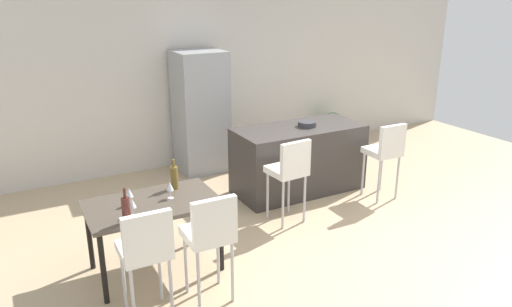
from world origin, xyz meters
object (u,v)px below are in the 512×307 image
object	(u,v)px
bar_chair_middle	(386,149)
dining_chair_far	(210,232)
wine_bottle_end	(126,210)
refrigerator	(200,112)
kitchen_island	(298,159)
dining_chair_near	(146,248)
wine_bottle_inner	(174,177)
wine_glass_left	(129,193)
dining_table	(153,209)
wine_glass_middle	(132,203)
wine_glass_right	(170,187)
fruit_bowl	(307,124)
potted_plant	(332,126)
bar_chair_left	(290,168)

from	to	relation	value
bar_chair_middle	dining_chair_far	xyz separation A→B (m)	(-2.93, -0.99, 0.00)
wine_bottle_end	refrigerator	bearing A→B (deg)	56.52
refrigerator	kitchen_island	bearing A→B (deg)	-58.85
dining_chair_near	wine_bottle_inner	size ratio (longest dim) A/B	3.30
kitchen_island	wine_bottle_end	size ratio (longest dim) A/B	5.43
dining_chair_far	refrigerator	distance (m)	3.43
kitchen_island	wine_glass_left	distance (m)	2.79
bar_chair_middle	dining_table	xyz separation A→B (m)	(-3.21, -0.25, -0.03)
dining_table	wine_glass_middle	world-z (taller)	wine_glass_middle
refrigerator	bar_chair_middle	bearing A→B (deg)	-52.32
refrigerator	wine_glass_right	bearing A→B (deg)	-118.36
dining_table	fruit_bowl	size ratio (longest dim) A/B	5.09
dining_table	potted_plant	bearing A→B (deg)	31.27
dining_chair_near	wine_glass_right	xyz separation A→B (m)	(0.47, 0.75, 0.17)
kitchen_island	wine_glass_middle	size ratio (longest dim) A/B	10.18
potted_plant	dining_table	bearing A→B (deg)	-148.73
bar_chair_middle	wine_bottle_end	bearing A→B (deg)	-171.03
kitchen_island	wine_bottle_end	distance (m)	3.03
fruit_bowl	potted_plant	size ratio (longest dim) A/B	0.40
wine_bottle_inner	potted_plant	distance (m)	4.36
bar_chair_left	dining_chair_far	xyz separation A→B (m)	(-1.44, -0.99, 0.00)
refrigerator	potted_plant	xyz separation A→B (m)	(2.51, -0.01, -0.56)
kitchen_island	wine_bottle_inner	world-z (taller)	wine_bottle_inner
kitchen_island	dining_chair_near	bearing A→B (deg)	-146.16
bar_chair_left	bar_chair_middle	size ratio (longest dim) A/B	1.00
dining_chair_far	wine_glass_middle	world-z (taller)	dining_chair_far
wine_glass_middle	dining_chair_far	bearing A→B (deg)	-45.77
bar_chair_left	fruit_bowl	distance (m)	1.10
potted_plant	wine_bottle_inner	bearing A→B (deg)	-149.08
dining_table	dining_chair_near	world-z (taller)	dining_chair_near
wine_bottle_inner	wine_glass_left	bearing A→B (deg)	-160.24
wine_glass_middle	fruit_bowl	bearing A→B (deg)	24.11
dining_chair_far	dining_table	bearing A→B (deg)	110.73
bar_chair_middle	refrigerator	bearing A→B (deg)	127.68
wine_bottle_inner	refrigerator	size ratio (longest dim) A/B	0.17
wine_bottle_end	wine_bottle_inner	distance (m)	0.82
bar_chair_left	refrigerator	xyz separation A→B (m)	(-0.22, 2.21, 0.22)
wine_glass_left	refrigerator	distance (m)	2.96
dining_table	dining_chair_near	bearing A→B (deg)	-110.85
wine_glass_middle	wine_bottle_inner	bearing A→B (deg)	37.98
bar_chair_left	potted_plant	distance (m)	3.20
dining_chair_near	wine_glass_left	bearing A→B (deg)	84.11
bar_chair_left	wine_bottle_inner	distance (m)	1.43
wine_glass_middle	refrigerator	bearing A→B (deg)	56.71
dining_chair_far	refrigerator	bearing A→B (deg)	69.05
wine_glass_right	refrigerator	xyz separation A→B (m)	(1.32, 2.45, 0.06)
bar_chair_left	dining_chair_far	bearing A→B (deg)	-145.40
wine_bottle_end	fruit_bowl	size ratio (longest dim) A/B	1.32
bar_chair_left	dining_table	size ratio (longest dim) A/B	0.83
kitchen_island	refrigerator	bearing A→B (deg)	121.15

